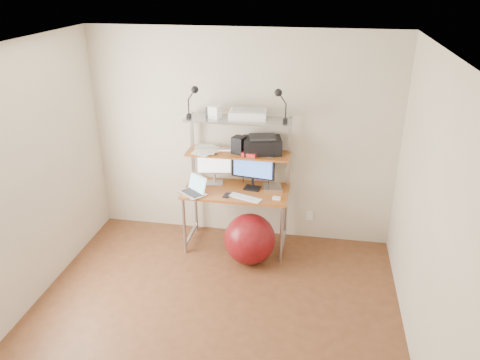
% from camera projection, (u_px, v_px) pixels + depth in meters
% --- Properties ---
extents(room, '(3.60, 3.60, 3.60)m').
position_uv_depth(room, '(205.00, 208.00, 3.86)').
color(room, brown).
rests_on(room, ground).
extents(computer_desk, '(1.20, 0.60, 1.57)m').
position_uv_depth(computer_desk, '(237.00, 171.00, 5.33)').
color(computer_desk, '#AA5D21').
rests_on(computer_desk, ground).
extents(desktop, '(1.20, 0.60, 0.00)m').
position_uv_depth(desktop, '(236.00, 190.00, 5.37)').
color(desktop, '#AA5D21').
rests_on(desktop, computer_desk).
extents(mid_shelf, '(1.18, 0.34, 0.00)m').
position_uv_depth(mid_shelf, '(238.00, 153.00, 5.31)').
color(mid_shelf, '#AA5D21').
rests_on(mid_shelf, computer_desk).
extents(top_shelf, '(1.18, 0.34, 0.00)m').
position_uv_depth(top_shelf, '(238.00, 119.00, 5.15)').
color(top_shelf, '#A4A4A9').
rests_on(top_shelf, computer_desk).
extents(floor, '(3.60, 3.60, 0.00)m').
position_uv_depth(floor, '(209.00, 326.00, 4.38)').
color(floor, brown).
rests_on(floor, ground).
extents(wall_outlet, '(0.08, 0.01, 0.12)m').
position_uv_depth(wall_outlet, '(309.00, 216.00, 5.72)').
color(wall_outlet, white).
rests_on(wall_outlet, room).
extents(monitor_silver, '(0.43, 0.18, 0.47)m').
position_uv_depth(monitor_silver, '(214.00, 163.00, 5.44)').
color(monitor_silver, '#ADACB1').
rests_on(monitor_silver, desktop).
extents(monitor_black, '(0.50, 0.17, 0.51)m').
position_uv_depth(monitor_black, '(253.00, 168.00, 5.31)').
color(monitor_black, black).
rests_on(monitor_black, desktop).
extents(laptop, '(0.39, 0.38, 0.26)m').
position_uv_depth(laptop, '(195.00, 190.00, 5.27)').
color(laptop, silver).
rests_on(laptop, desktop).
extents(keyboard, '(0.39, 0.23, 0.01)m').
position_uv_depth(keyboard, '(245.00, 198.00, 5.17)').
color(keyboard, white).
rests_on(keyboard, desktop).
extents(mouse, '(0.09, 0.06, 0.02)m').
position_uv_depth(mouse, '(277.00, 198.00, 5.15)').
color(mouse, white).
rests_on(mouse, desktop).
extents(mac_mini, '(0.25, 0.25, 0.04)m').
position_uv_depth(mac_mini, '(272.00, 188.00, 5.38)').
color(mac_mini, silver).
rests_on(mac_mini, desktop).
extents(phone, '(0.08, 0.14, 0.01)m').
position_uv_depth(phone, '(227.00, 195.00, 5.23)').
color(phone, black).
rests_on(phone, desktop).
extents(printer, '(0.47, 0.37, 0.20)m').
position_uv_depth(printer, '(262.00, 145.00, 5.27)').
color(printer, black).
rests_on(printer, mid_shelf).
extents(nas_cube, '(0.17, 0.17, 0.19)m').
position_uv_depth(nas_cube, '(239.00, 145.00, 5.26)').
color(nas_cube, black).
rests_on(nas_cube, mid_shelf).
extents(red_box, '(0.18, 0.14, 0.05)m').
position_uv_depth(red_box, '(250.00, 154.00, 5.20)').
color(red_box, red).
rests_on(red_box, mid_shelf).
extents(scanner, '(0.42, 0.29, 0.11)m').
position_uv_depth(scanner, '(248.00, 114.00, 5.14)').
color(scanner, white).
rests_on(scanner, top_shelf).
extents(box_white, '(0.14, 0.13, 0.14)m').
position_uv_depth(box_white, '(215.00, 112.00, 5.13)').
color(box_white, white).
rests_on(box_white, top_shelf).
extents(box_grey, '(0.14, 0.14, 0.11)m').
position_uv_depth(box_grey, '(212.00, 112.00, 5.20)').
color(box_grey, '#2B2B2D').
rests_on(box_grey, top_shelf).
extents(clip_lamp_left, '(0.14, 0.08, 0.36)m').
position_uv_depth(clip_lamp_left, '(194.00, 95.00, 5.05)').
color(clip_lamp_left, black).
rests_on(clip_lamp_left, top_shelf).
extents(clip_lamp_right, '(0.15, 0.08, 0.37)m').
position_uv_depth(clip_lamp_right, '(280.00, 98.00, 4.89)').
color(clip_lamp_right, black).
rests_on(clip_lamp_right, top_shelf).
extents(exercise_ball, '(0.58, 0.58, 0.58)m').
position_uv_depth(exercise_ball, '(250.00, 239.00, 5.25)').
color(exercise_ball, maroon).
rests_on(exercise_ball, floor).
extents(paper_stack, '(0.33, 0.41, 0.02)m').
position_uv_depth(paper_stack, '(206.00, 150.00, 5.37)').
color(paper_stack, white).
rests_on(paper_stack, mid_shelf).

